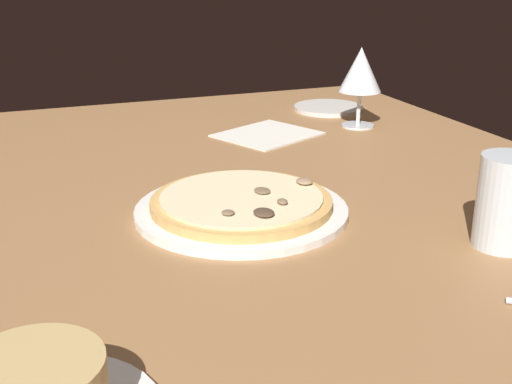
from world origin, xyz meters
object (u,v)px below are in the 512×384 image
(water_glass, at_px, (506,206))
(pizza_main, at_px, (242,206))
(wine_glass_far, at_px, (361,72))
(paper_menu, at_px, (268,134))
(side_plate, at_px, (328,108))

(water_glass, bearing_deg, pizza_main, 51.26)
(wine_glass_far, height_order, paper_menu, wine_glass_far)
(wine_glass_far, bearing_deg, water_glass, 167.88)
(pizza_main, relative_size, wine_glass_far, 1.81)
(pizza_main, bearing_deg, side_plate, -37.25)
(side_plate, bearing_deg, paper_menu, 126.12)
(water_glass, relative_size, paper_menu, 0.65)
(water_glass, bearing_deg, wine_glass_far, -12.12)
(pizza_main, bearing_deg, wine_glass_far, -46.46)
(pizza_main, distance_m, wine_glass_far, 0.53)
(pizza_main, bearing_deg, water_glass, -128.74)
(pizza_main, distance_m, side_plate, 0.64)
(pizza_main, distance_m, paper_menu, 0.40)
(wine_glass_far, distance_m, side_plate, 0.18)
(side_plate, xyz_separation_m, paper_menu, (-0.15, 0.21, -0.00))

